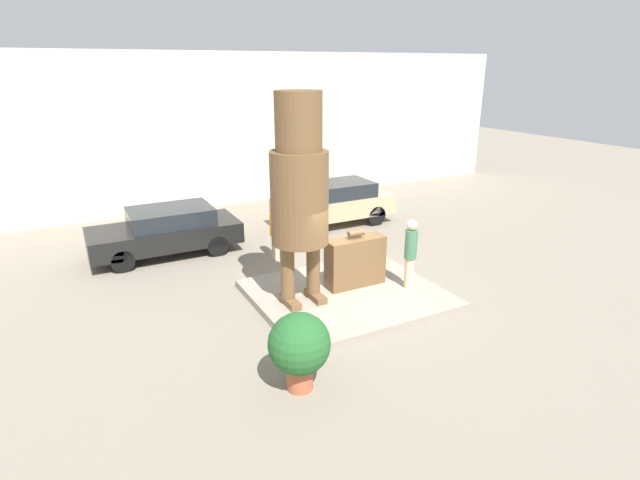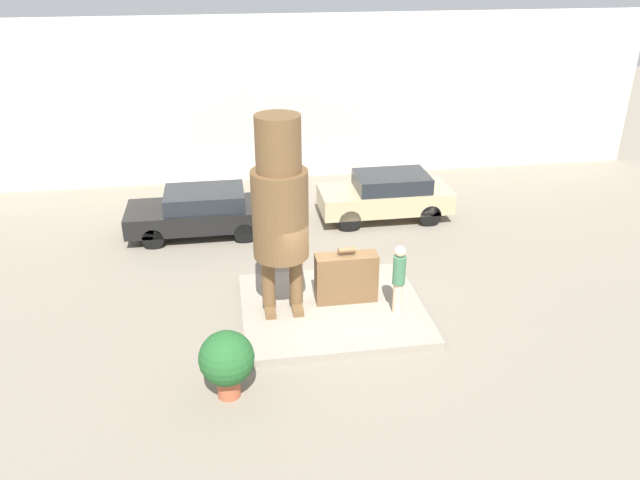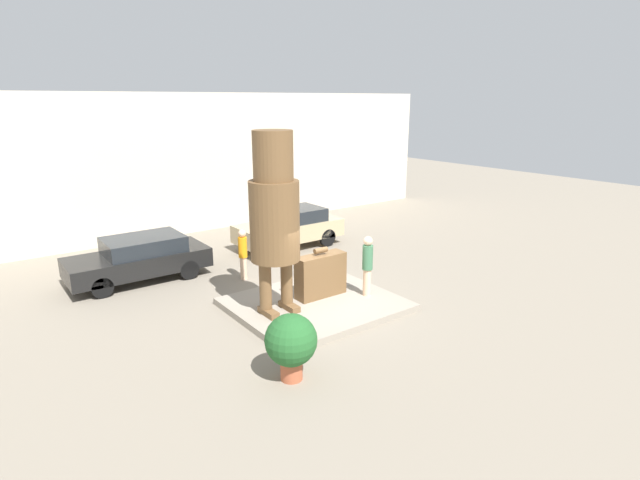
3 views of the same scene
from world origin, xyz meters
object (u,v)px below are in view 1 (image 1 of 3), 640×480
Objects in this scene: tourist at (411,251)px; parked_car_tan at (335,202)px; worker_hivis at (275,230)px; giant_suitcase at (355,262)px; parked_car_black at (167,230)px; planter_pot at (299,346)px; statue_figure at (299,185)px.

parked_car_tan is (1.27, 6.04, -0.34)m from tourist.
worker_hivis is (-3.28, -2.21, 0.09)m from parked_car_tan.
tourist is at bearing -34.79° from giant_suitcase.
tourist is at bearing -62.25° from worker_hivis.
planter_pot is (0.64, -8.00, 0.09)m from parked_car_black.
statue_figure reaches higher than parked_car_tan.
parked_car_black is 8.02m from planter_pot.
tourist is at bearing 129.57° from parked_car_black.
giant_suitcase is at bearing 126.18° from parked_car_black.
worker_hivis is at bearing 144.87° from parked_car_black.
giant_suitcase is 1.40m from tourist.
planter_pot is 0.87× the size of worker_hivis.
giant_suitcase is at bearing 5.73° from statue_figure.
tourist is 1.06× the size of worker_hivis.
giant_suitcase is 5.78m from parked_car_tan.
giant_suitcase is 4.26m from planter_pot.
giant_suitcase is (1.61, 0.16, -2.19)m from statue_figure.
planter_pot is (-1.40, -2.85, -2.15)m from statue_figure.
giant_suitcase is 0.86× the size of tourist.
parked_car_tan is 9.88m from planter_pot.
statue_figure is 3.35m from tourist.
planter_pot is (-5.39, -8.27, 0.03)m from parked_car_tan.
tourist is 4.70m from planter_pot.
statue_figure reaches higher than tourist.
parked_car_black is 3.36m from worker_hivis.
statue_figure is 3.90m from worker_hivis.
parked_car_tan is 3.96m from worker_hivis.
parked_car_black is (-3.65, 4.99, -0.05)m from giant_suitcase.
tourist reaches higher than parked_car_tan.
planter_pot is at bearing -109.19° from worker_hivis.
tourist is at bearing 28.45° from planter_pot.
parked_car_tan is at bearing 56.90° from planter_pot.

